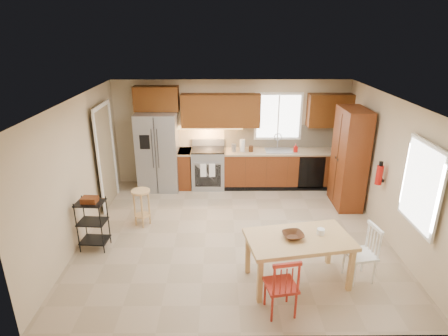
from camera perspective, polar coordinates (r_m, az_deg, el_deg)
floor at (r=7.12m, az=1.57°, el=-9.84°), size 5.50×5.50×0.00m
ceiling at (r=6.23m, az=1.80°, el=10.37°), size 5.50×5.00×0.02m
wall_back at (r=8.95m, az=1.11°, el=5.38°), size 5.50×0.02×2.50m
wall_front at (r=4.34m, az=2.87°, el=-12.45°), size 5.50×0.02×2.50m
wall_left at (r=7.03m, az=-21.34°, el=-0.45°), size 0.02×5.00×2.50m
wall_right at (r=7.22m, az=24.06°, el=-0.32°), size 0.02×5.00×2.50m
refrigerator at (r=8.80m, az=-9.98°, el=2.50°), size 0.92×0.75×1.82m
range_stove at (r=8.89m, az=-2.42°, el=-0.08°), size 0.76×0.63×0.92m
base_cabinet_narrow at (r=8.95m, az=-5.94°, el=-0.12°), size 0.30×0.60×0.90m
base_cabinet_run at (r=9.04m, az=9.33°, el=-0.07°), size 2.92×0.60×0.90m
dishwasher at (r=8.89m, az=13.19°, el=-0.73°), size 0.60×0.02×0.78m
backsplash at (r=9.08m, az=9.30°, el=4.85°), size 2.92×0.03×0.55m
upper_over_fridge at (r=8.71m, az=-10.27°, el=10.37°), size 1.00×0.35×0.55m
upper_left_block at (r=8.64m, az=-0.51°, el=8.75°), size 1.80×0.35×0.75m
upper_right_block at (r=8.99m, az=15.82°, el=8.45°), size 1.00×0.35×0.75m
window_back at (r=8.93m, az=8.27°, el=7.78°), size 1.12×0.04×1.12m
sink at (r=8.87m, az=8.27°, el=2.40°), size 0.62×0.46×0.16m
undercab_glow at (r=8.71m, az=-2.49°, el=6.16°), size 1.60×0.30×0.01m
soap_bottle at (r=8.80m, az=10.85°, el=3.02°), size 0.09×0.09×0.19m
paper_towel at (r=8.68m, az=2.81°, el=3.43°), size 0.12×0.12×0.28m
canister_steel at (r=8.69m, az=1.49°, el=3.11°), size 0.11×0.11×0.18m
canister_wood at (r=8.69m, az=4.13°, el=2.93°), size 0.10×0.10×0.14m
pantry at (r=8.21m, az=18.56°, el=1.38°), size 0.50×0.95×2.10m
fire_extinguisher at (r=7.35m, az=22.59°, el=-0.99°), size 0.12×0.12×0.36m
window_right at (r=6.16m, az=27.90°, el=-2.43°), size 0.04×1.02×1.32m
doorway at (r=8.22m, az=-17.62°, el=1.52°), size 0.04×0.95×2.10m
dining_table at (r=5.83m, az=11.14°, el=-13.60°), size 1.64×1.10×0.74m
chair_red at (r=5.21m, az=8.66°, el=-17.09°), size 0.48×0.48×0.89m
chair_white at (r=6.09m, az=20.09°, el=-12.14°), size 0.48×0.48×0.89m
table_bowl at (r=5.61m, az=10.45°, el=-10.46°), size 0.35×0.35×0.08m
table_jar at (r=5.77m, az=14.50°, el=-9.55°), size 0.12×0.12×0.12m
bar_stool at (r=7.39m, az=-12.40°, el=-5.93°), size 0.37×0.37×0.73m
utility_cart at (r=6.83m, az=-19.34°, el=-8.10°), size 0.49×0.39×0.92m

